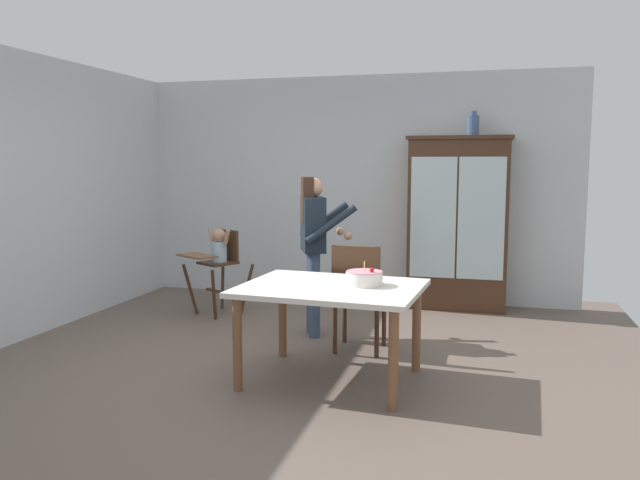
# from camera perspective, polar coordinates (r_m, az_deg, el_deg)

# --- Properties ---
(ground_plane) EXTENTS (6.24, 6.24, 0.00)m
(ground_plane) POSITION_cam_1_polar(r_m,az_deg,el_deg) (5.37, -3.01, -10.97)
(ground_plane) COLOR #66564C
(wall_back) EXTENTS (5.32, 0.06, 2.70)m
(wall_back) POSITION_cam_1_polar(r_m,az_deg,el_deg) (7.66, 3.05, 4.71)
(wall_back) COLOR silver
(wall_back) RESTS_ON ground_plane
(wall_left) EXTENTS (0.06, 5.32, 2.70)m
(wall_left) POSITION_cam_1_polar(r_m,az_deg,el_deg) (6.44, -25.98, 3.57)
(wall_left) COLOR silver
(wall_left) RESTS_ON ground_plane
(china_cabinet) EXTENTS (1.16, 0.48, 1.96)m
(china_cabinet) POSITION_cam_1_polar(r_m,az_deg,el_deg) (7.26, 12.45, 1.54)
(china_cabinet) COLOR #422819
(china_cabinet) RESTS_ON ground_plane
(ceramic_vase) EXTENTS (0.13, 0.13, 0.27)m
(ceramic_vase) POSITION_cam_1_polar(r_m,az_deg,el_deg) (7.24, 13.81, 10.16)
(ceramic_vase) COLOR #3D567F
(ceramic_vase) RESTS_ON china_cabinet
(high_chair_with_toddler) EXTENTS (0.78, 0.84, 0.95)m
(high_chair_with_toddler) POSITION_cam_1_polar(r_m,az_deg,el_deg) (6.93, -9.28, -1.40)
(high_chair_with_toddler) COLOR #422819
(high_chair_with_toddler) RESTS_ON ground_plane
(adult_person) EXTENTS (0.64, 0.63, 1.53)m
(adult_person) POSITION_cam_1_polar(r_m,az_deg,el_deg) (5.96, -0.56, 0.37)
(adult_person) COLOR #3D4C6B
(adult_person) RESTS_ON ground_plane
(dining_table) EXTENTS (1.40, 1.13, 0.74)m
(dining_table) POSITION_cam_1_polar(r_m,az_deg,el_deg) (4.75, 1.02, -5.28)
(dining_table) COLOR silver
(dining_table) RESTS_ON ground_plane
(birthday_cake) EXTENTS (0.28, 0.28, 0.19)m
(birthday_cake) POSITION_cam_1_polar(r_m,az_deg,el_deg) (4.75, 4.06, -3.49)
(birthday_cake) COLOR white
(birthday_cake) RESTS_ON dining_table
(dining_chair_far_side) EXTENTS (0.44, 0.44, 0.96)m
(dining_chair_far_side) POSITION_cam_1_polar(r_m,az_deg,el_deg) (5.46, 3.49, -4.64)
(dining_chair_far_side) COLOR #422819
(dining_chair_far_side) RESTS_ON ground_plane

